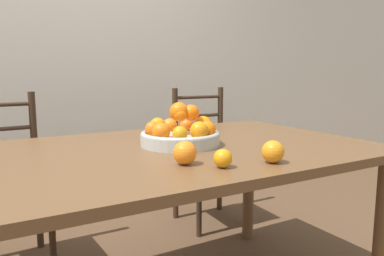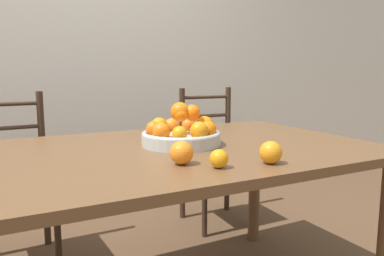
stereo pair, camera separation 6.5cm
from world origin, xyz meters
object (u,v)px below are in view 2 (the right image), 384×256
object	(u,v)px
chair_left	(12,181)
chair_right	(214,157)
orange_loose_0	(182,153)
orange_loose_1	(219,159)
orange_loose_2	(271,152)
fruit_bowl	(182,133)

from	to	relation	value
chair_left	chair_right	bearing A→B (deg)	-2.92
orange_loose_0	chair_left	world-z (taller)	chair_left
orange_loose_1	orange_loose_0	bearing A→B (deg)	131.43
chair_left	orange_loose_2	bearing A→B (deg)	-60.90
fruit_bowl	chair_right	world-z (taller)	chair_right
fruit_bowl	orange_loose_2	world-z (taller)	fruit_bowl
orange_loose_2	chair_left	distance (m)	1.52
orange_loose_2	chair_right	xyz separation A→B (m)	(0.52, 1.25, -0.33)
orange_loose_2	chair_right	world-z (taller)	chair_right
orange_loose_0	orange_loose_2	size ratio (longest dim) A/B	1.03
orange_loose_1	chair_left	size ratio (longest dim) A/B	0.07
orange_loose_2	chair_left	size ratio (longest dim) A/B	0.08
fruit_bowl	chair_left	bearing A→B (deg)	128.91
fruit_bowl	orange_loose_0	world-z (taller)	fruit_bowl
orange_loose_1	chair_left	distance (m)	1.40
orange_loose_2	chair_right	distance (m)	1.40
fruit_bowl	orange_loose_1	distance (m)	0.41
orange_loose_0	fruit_bowl	bearing A→B (deg)	64.16
chair_left	chair_right	xyz separation A→B (m)	(1.31, 0.00, 0.00)
orange_loose_0	chair_left	xyz separation A→B (m)	(-0.51, 1.12, -0.33)
chair_left	orange_loose_1	bearing A→B (deg)	-66.96
fruit_bowl	chair_left	world-z (taller)	chair_left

